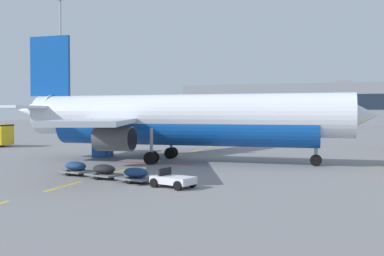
% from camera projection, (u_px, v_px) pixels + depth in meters
% --- Properties ---
extents(apron_paint_markings, '(8.00, 97.16, 0.01)m').
position_uv_depth(apron_paint_markings, '(202.00, 149.00, 56.27)').
color(apron_paint_markings, yellow).
rests_on(apron_paint_markings, ground).
extents(airliner_foreground, '(34.69, 34.63, 12.20)m').
position_uv_depth(airliner_foreground, '(176.00, 119.00, 41.58)').
color(airliner_foreground, silver).
rests_on(airliner_foreground, ground).
extents(baggage_train, '(11.43, 5.22, 1.14)m').
position_uv_depth(baggage_train, '(120.00, 173.00, 29.86)').
color(baggage_train, silver).
rests_on(baggage_train, ground).
extents(uld_cargo_container, '(1.77, 1.73, 1.60)m').
position_uv_depth(uld_cargo_container, '(103.00, 149.00, 46.40)').
color(uld_cargo_container, '#194C9E').
rests_on(uld_cargo_container, ground).
extents(apron_light_mast_near, '(1.80, 1.80, 29.01)m').
position_uv_depth(apron_light_mast_near, '(61.00, 50.00, 94.99)').
color(apron_light_mast_near, slate).
rests_on(apron_light_mast_near, ground).
extents(terminal_satellite, '(94.84, 27.22, 17.22)m').
position_uv_depth(terminal_satellite, '(305.00, 105.00, 180.59)').
color(terminal_satellite, gray).
rests_on(terminal_satellite, ground).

